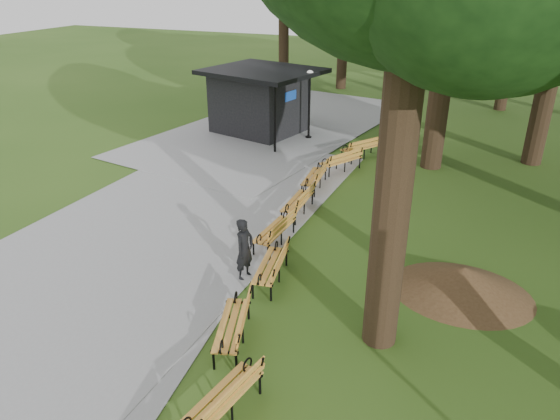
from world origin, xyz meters
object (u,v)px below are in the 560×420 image
at_px(person, 245,250).
at_px(bench_5, 298,201).
at_px(bench_4, 274,230).
at_px(bench_6, 314,177).
at_px(bench_8, 361,148).
at_px(kiosk, 259,101).
at_px(bench_3, 270,266).
at_px(bench_1, 221,399).
at_px(bench_2, 232,325).
at_px(lamp_post, 310,90).
at_px(bench_7, 341,161).
at_px(dirt_mound, 463,280).

height_order(person, bench_5, person).
bearing_deg(bench_4, person, 3.68).
distance_m(bench_6, bench_8, 3.88).
distance_m(kiosk, bench_3, 13.09).
xyz_separation_m(bench_1, bench_4, (-1.59, 6.08, 0.00)).
distance_m(bench_5, bench_8, 6.04).
height_order(bench_2, bench_3, same).
xyz_separation_m(lamp_post, bench_7, (2.55, -3.54, -1.77)).
distance_m(person, bench_3, 0.75).
bearing_deg(lamp_post, bench_1, -75.70).
bearing_deg(bench_7, person, 28.14).
relative_size(bench_1, bench_2, 1.00).
height_order(dirt_mound, bench_8, bench_8).
distance_m(bench_3, bench_8, 9.91).
bearing_deg(bench_5, bench_8, 174.43).
distance_m(bench_2, bench_8, 12.35).
bearing_deg(person, dirt_mound, -64.28).
distance_m(person, lamp_post, 12.07).
bearing_deg(lamp_post, bench_3, -75.01).
bearing_deg(lamp_post, bench_4, -75.94).
relative_size(bench_4, bench_8, 1.00).
relative_size(bench_4, bench_7, 1.00).
bearing_deg(bench_7, bench_2, 32.79).
bearing_deg(dirt_mound, bench_7, 126.16).
bearing_deg(bench_4, bench_6, -172.47).
xyz_separation_m(dirt_mound, bench_3, (-4.42, -1.26, 0.09)).
relative_size(bench_2, bench_8, 1.00).
relative_size(bench_6, bench_7, 1.00).
relative_size(kiosk, bench_5, 2.50).
bearing_deg(bench_5, dirt_mound, 62.17).
height_order(bench_4, bench_5, same).
xyz_separation_m(kiosk, bench_5, (4.91, -7.88, -1.05)).
bearing_deg(bench_1, bench_5, -157.61).
height_order(dirt_mound, bench_4, bench_4).
bearing_deg(dirt_mound, bench_5, 153.09).
xyz_separation_m(person, bench_1, (1.59, -4.20, -0.37)).
height_order(bench_5, bench_6, same).
distance_m(lamp_post, bench_2, 14.56).
distance_m(bench_2, bench_4, 4.30).
distance_m(person, bench_7, 8.19).
height_order(bench_3, bench_8, same).
bearing_deg(person, bench_4, 10.87).
bearing_deg(kiosk, dirt_mound, -32.27).
xyz_separation_m(bench_5, bench_6, (-0.21, 2.21, 0.00)).
xyz_separation_m(bench_6, bench_8, (0.70, 3.81, 0.00)).
height_order(bench_1, bench_6, same).
bearing_deg(dirt_mound, lamp_post, 126.02).
height_order(bench_1, bench_5, same).
distance_m(bench_6, bench_7, 2.03).
relative_size(person, bench_4, 0.85).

